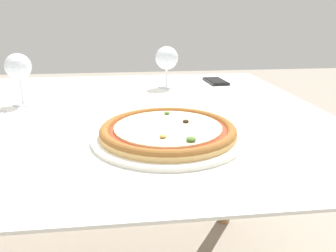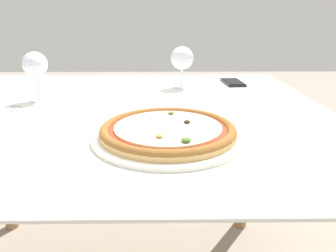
# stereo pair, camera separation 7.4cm
# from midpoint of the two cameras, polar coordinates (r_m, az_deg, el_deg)

# --- Properties ---
(dining_table) EXTENTS (1.36, 1.12, 0.74)m
(dining_table) POSITION_cam_midpoint_polar(r_m,az_deg,el_deg) (1.02, -9.41, -1.26)
(dining_table) COLOR #997047
(dining_table) RESTS_ON ground_plane
(pizza_plate) EXTENTS (0.35, 0.35, 0.04)m
(pizza_plate) POSITION_cam_midpoint_polar(r_m,az_deg,el_deg) (0.74, 2.85, -1.01)
(pizza_plate) COLOR white
(pizza_plate) RESTS_ON dining_table
(fork) EXTENTS (0.03, 0.17, 0.00)m
(fork) POSITION_cam_midpoint_polar(r_m,az_deg,el_deg) (1.01, -24.81, 1.92)
(fork) COLOR silver
(fork) RESTS_ON dining_table
(wine_glass_far_left) EXTENTS (0.08, 0.08, 0.16)m
(wine_glass_far_left) POSITION_cam_midpoint_polar(r_m,az_deg,el_deg) (1.11, -20.37, 9.83)
(wine_glass_far_left) COLOR silver
(wine_glass_far_left) RESTS_ON dining_table
(wine_glass_far_right) EXTENTS (0.09, 0.09, 0.16)m
(wine_glass_far_right) POSITION_cam_midpoint_polar(r_m,az_deg,el_deg) (1.25, 4.18, 11.55)
(wine_glass_far_right) COLOR silver
(wine_glass_far_right) RESTS_ON dining_table
(cell_phone) EXTENTS (0.08, 0.15, 0.01)m
(cell_phone) POSITION_cam_midpoint_polar(r_m,az_deg,el_deg) (1.37, 12.76, 7.42)
(cell_phone) COLOR black
(cell_phone) RESTS_ON dining_table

